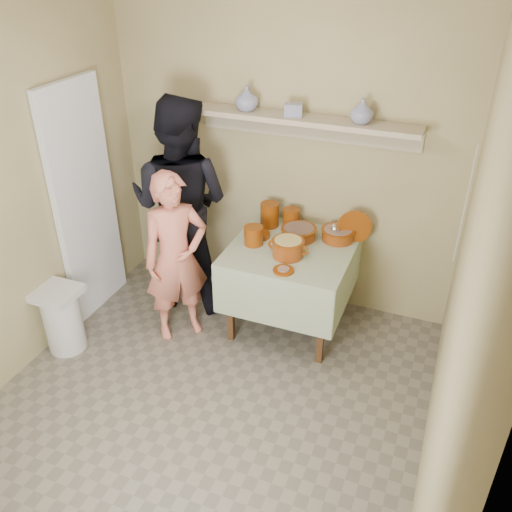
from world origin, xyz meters
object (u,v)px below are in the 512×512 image
at_px(person_helper, 180,205).
at_px(serving_table, 291,260).
at_px(cazuela_rice, 288,247).
at_px(trash_bin, 63,319).
at_px(person_cook, 176,258).

xyz_separation_m(person_helper, serving_table, (1.02, -0.04, -0.30)).
bearing_deg(cazuela_rice, trash_bin, -152.70).
bearing_deg(trash_bin, person_helper, 60.57).
bearing_deg(serving_table, person_cook, -151.97).
distance_m(person_helper, cazuela_rice, 1.05).
height_order(serving_table, trash_bin, serving_table).
height_order(person_cook, serving_table, person_cook).
relative_size(person_helper, cazuela_rice, 5.69).
bearing_deg(trash_bin, person_cook, 34.70).
distance_m(person_cook, cazuela_rice, 0.89).
height_order(cazuela_rice, trash_bin, cazuela_rice).
distance_m(person_cook, person_helper, 0.56).
bearing_deg(cazuela_rice, person_cook, -160.58).
bearing_deg(serving_table, cazuela_rice, -85.01).
relative_size(person_cook, serving_table, 1.48).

